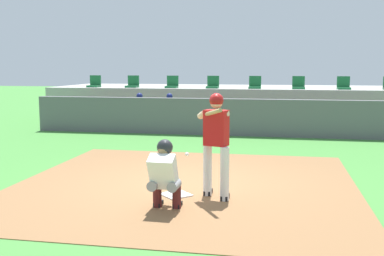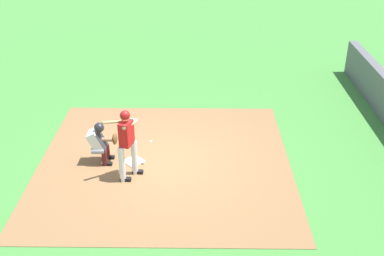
# 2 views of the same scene
# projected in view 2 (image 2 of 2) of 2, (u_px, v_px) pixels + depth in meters

# --- Properties ---
(ground_plane) EXTENTS (80.00, 80.00, 0.00)m
(ground_plane) POSITION_uv_depth(u_px,v_px,m) (165.00, 162.00, 12.21)
(ground_plane) COLOR #428438
(dirt_infield) EXTENTS (6.40, 6.40, 0.01)m
(dirt_infield) POSITION_uv_depth(u_px,v_px,m) (165.00, 162.00, 12.21)
(dirt_infield) COLOR olive
(dirt_infield) RESTS_ON ground
(home_plate) EXTENTS (0.62, 0.62, 0.02)m
(home_plate) POSITION_uv_depth(u_px,v_px,m) (134.00, 161.00, 12.21)
(home_plate) COLOR white
(home_plate) RESTS_ON dirt_infield
(batter_at_plate) EXTENTS (0.60, 0.85, 1.80)m
(batter_at_plate) POSITION_uv_depth(u_px,v_px,m) (127.00, 140.00, 11.13)
(batter_at_plate) COLOR silver
(batter_at_plate) RESTS_ON ground
(catcher_crouched) EXTENTS (0.49, 1.64, 1.13)m
(catcher_crouched) POSITION_uv_depth(u_px,v_px,m) (101.00, 141.00, 11.95)
(catcher_crouched) COLOR gray
(catcher_crouched) RESTS_ON ground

